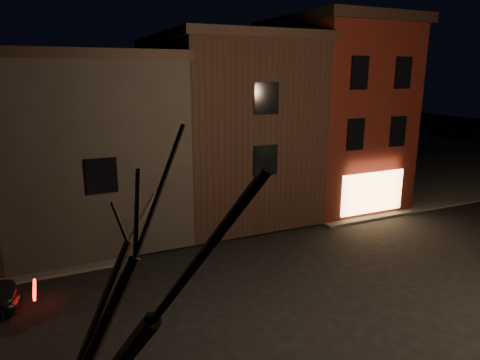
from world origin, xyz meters
name	(u,v)px	position (x,y,z in m)	size (l,w,h in m)	color
ground	(299,295)	(0.00, 0.00, 0.00)	(120.00, 120.00, 0.00)	black
sidewalk_far_right	(365,154)	(20.00, 20.00, 0.06)	(30.00, 30.00, 0.12)	#2D2B28
corner_building	(331,111)	(8.00, 9.47, 5.40)	(6.50, 8.50, 10.50)	#4D140D
row_building_a	(223,124)	(1.50, 10.50, 4.83)	(7.30, 10.30, 9.40)	black
row_building_b	(87,142)	(-5.75, 10.50, 4.33)	(7.80, 10.30, 8.40)	black
bare_tree_left	(18,293)	(-8.00, -7.00, 5.43)	(5.60, 5.60, 7.50)	black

